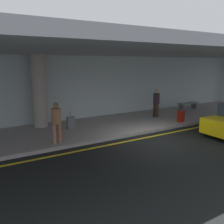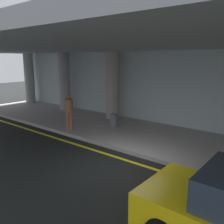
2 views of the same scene
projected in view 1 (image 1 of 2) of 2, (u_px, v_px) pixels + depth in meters
ground_plane at (158, 140)px, 11.05m from camera, size 60.00×60.00×0.00m
sidewalk at (120, 124)px, 13.63m from camera, size 26.00×4.20×0.15m
lane_stripe_yellow at (151, 137)px, 11.48m from camera, size 26.00×0.14×0.01m
support_column_center at (39, 91)px, 12.40m from camera, size 0.71×0.71×3.65m
ceiling_overhang at (126, 52)px, 12.45m from camera, size 28.00×13.20×0.30m
terminal_back_wall at (101, 87)px, 15.16m from camera, size 26.00×0.30×3.80m
traveler_with_luggage at (56, 120)px, 9.96m from camera, size 0.38×0.38×1.68m
person_waiting_for_ride at (156, 101)px, 14.79m from camera, size 0.38×0.38×1.68m
suitcase_upright_primary at (71, 123)px, 12.20m from camera, size 0.36×0.22×0.90m
suitcase_upright_secondary at (181, 116)px, 13.69m from camera, size 0.36×0.22×0.90m
bench_metal at (188, 105)px, 17.32m from camera, size 1.60×0.50×0.48m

